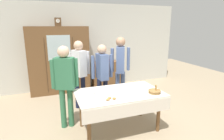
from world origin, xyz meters
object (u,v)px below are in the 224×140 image
Objects in this scene: bookshelf_low at (107,74)px; book_stack at (107,60)px; tea_cup_near_right at (117,91)px; tea_cup_near_left at (93,93)px; pastry_plate at (111,100)px; spoon_center at (83,92)px; person_behind_table_left at (102,72)px; spoon_front_edge at (100,88)px; tea_cup_center at (115,88)px; person_beside_shelf at (65,79)px; wall_cabinet at (59,60)px; mantel_clock at (58,22)px; tea_cup_far_left at (145,85)px; tea_cup_front_edge at (105,95)px; dining_table at (120,98)px; tea_cup_mid_right at (133,91)px; person_near_right_end at (120,64)px; bread_basket at (155,91)px; person_behind_table_right at (79,68)px.

book_stack reaches higher than bookshelf_low.
tea_cup_near_left is at bearing 174.36° from tea_cup_near_right.
pastry_plate reaches higher than spoon_center.
person_behind_table_left reaches higher than pastry_plate.
tea_cup_near_left is at bearing -128.33° from spoon_front_edge.
tea_cup_center reaches higher than spoon_center.
book_stack is 2.68m from person_beside_shelf.
tea_cup_center is at bearing -69.35° from wall_cabinet.
person_behind_table_left is (0.81, -1.64, -1.15)m from mantel_clock.
book_stack reaches higher than tea_cup_far_left.
tea_cup_center reaches higher than pastry_plate.
tea_cup_near_right is 0.66m from spoon_center.
wall_cabinet reaches higher than tea_cup_front_edge.
person_beside_shelf is at bearing 152.11° from spoon_center.
wall_cabinet is 2.05× the size of bookshelf_low.
bookshelf_low is at bearing -90.00° from book_stack.
mantel_clock is 0.25× the size of bookshelf_low.
spoon_center is (-0.65, 0.30, 0.11)m from dining_table.
tea_cup_near_right is at bearing -71.98° from mantel_clock.
tea_cup_mid_right reaches higher than spoon_front_edge.
tea_cup_center is at bearing 41.53° from tea_cup_front_edge.
person_beside_shelf reaches higher than spoon_front_edge.
tea_cup_center is 0.31m from spoon_front_edge.
mantel_clock is 1.93m from book_stack.
person_beside_shelf reaches higher than book_stack.
dining_table is 0.99× the size of person_beside_shelf.
tea_cup_near_left is 1.00× the size of tea_cup_mid_right.
bookshelf_low reaches higher than spoon_front_edge.
bookshelf_low is at bearing 84.86° from person_near_right_end.
tea_cup_near_right is (-0.04, 0.04, 0.14)m from dining_table.
tea_cup_near_left reaches higher than spoon_front_edge.
person_behind_table_left is at bearing 106.45° from tea_cup_mid_right.
wall_cabinet is at bearing 108.60° from tea_cup_near_right.
bread_basket reaches higher than bookshelf_low.
bookshelf_low is at bearing 54.10° from person_beside_shelf.
dining_table is 2.72m from book_stack.
spoon_front_edge is at bearing 126.47° from dining_table.
bread_basket is 0.90m from pastry_plate.
bread_basket is 1.40m from person_near_right_end.
tea_cup_mid_right is at bearing -12.43° from tea_cup_near_left.
spoon_center is 0.89m from person_behind_table_left.
person_beside_shelf is (-0.91, 0.43, 0.21)m from tea_cup_near_right.
spoon_center is at bearing -83.65° from wall_cabinet.
tea_cup_center is 1.21m from person_behind_table_right.
dining_table is at bearing 162.10° from tea_cup_mid_right.
mantel_clock reaches higher than spoon_center.
bookshelf_low is (0.62, 2.64, -0.24)m from dining_table.
tea_cup_front_edge is at bearing -167.01° from tea_cup_far_left.
tea_cup_far_left is 0.54× the size of bread_basket.
pastry_plate is 2.35× the size of spoon_center.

